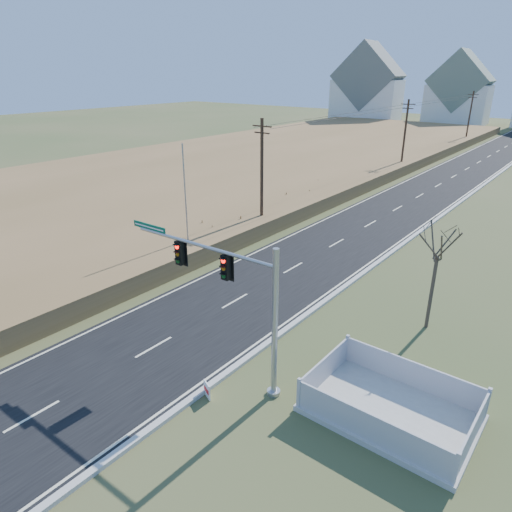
# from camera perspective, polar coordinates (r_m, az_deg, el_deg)

# --- Properties ---
(ground) EXTENTS (260.00, 260.00, 0.00)m
(ground) POSITION_cam_1_polar(r_m,az_deg,el_deg) (23.98, -8.95, -9.21)
(ground) COLOR #3A4B24
(ground) RESTS_ON ground
(road) EXTENTS (8.00, 180.00, 0.06)m
(road) POSITION_cam_1_polar(r_m,az_deg,el_deg) (66.59, 24.45, 9.62)
(road) COLOR black
(road) RESTS_ON ground
(curb) EXTENTS (0.30, 180.00, 0.18)m
(curb) POSITION_cam_1_polar(r_m,az_deg,el_deg) (65.75, 27.95, 8.93)
(curb) COLOR #B2AFA8
(curb) RESTS_ON ground
(reed_marsh) EXTENTS (38.00, 110.00, 1.30)m
(reed_marsh) POSITION_cam_1_polar(r_m,az_deg,el_deg) (67.53, 1.84, 12.25)
(reed_marsh) COLOR olive
(reed_marsh) RESTS_ON ground
(utility_pole_near) EXTENTS (1.80, 0.26, 9.00)m
(utility_pole_near) POSITION_cam_1_polar(r_m,az_deg,el_deg) (36.81, 0.73, 10.17)
(utility_pole_near) COLOR #422D1E
(utility_pole_near) RESTS_ON ground
(utility_pole_mid) EXTENTS (1.80, 0.26, 9.00)m
(utility_pole_mid) POSITION_cam_1_polar(r_m,az_deg,el_deg) (63.02, 18.09, 14.20)
(utility_pole_mid) COLOR #422D1E
(utility_pole_mid) RESTS_ON ground
(utility_pole_far) EXTENTS (1.80, 0.26, 9.00)m
(utility_pole_far) POSITION_cam_1_polar(r_m,az_deg,el_deg) (91.58, 25.13, 15.46)
(utility_pole_far) COLOR #422D1E
(utility_pole_far) RESTS_ON ground
(condo_nw) EXTENTS (17.69, 13.38, 19.05)m
(condo_nw) POSITION_cam_1_polar(r_m,az_deg,el_deg) (125.59, 13.75, 19.56)
(condo_nw) COLOR white
(condo_nw) RESTS_ON ground
(condo_nnw) EXTENTS (14.93, 11.17, 17.03)m
(condo_nnw) POSITION_cam_1_polar(r_m,az_deg,el_deg) (126.21, 23.99, 18.02)
(condo_nnw) COLOR white
(condo_nnw) RESTS_ON ground
(traffic_signal_mast) EXTENTS (8.11, 0.57, 6.46)m
(traffic_signal_mast) POSITION_cam_1_polar(r_m,az_deg,el_deg) (18.39, -2.34, -4.85)
(traffic_signal_mast) COLOR #9EA0A5
(traffic_signal_mast) RESTS_ON ground
(fence_enclosure) EXTENTS (6.17, 4.23, 1.41)m
(fence_enclosure) POSITION_cam_1_polar(r_m,az_deg,el_deg) (19.24, 16.41, -17.91)
(fence_enclosure) COLOR #B7B5AD
(fence_enclosure) RESTS_ON ground
(open_sign) EXTENTS (0.53, 0.27, 0.70)m
(open_sign) POSITION_cam_1_polar(r_m,az_deg,el_deg) (19.37, -6.15, -16.32)
(open_sign) COLOR white
(open_sign) RESTS_ON ground
(flagpole) EXTENTS (0.36, 0.36, 7.99)m
(flagpole) POSITION_cam_1_polar(r_m,az_deg,el_deg) (31.85, -8.69, 5.19)
(flagpole) COLOR #B7B5AD
(flagpole) RESTS_ON ground
(bare_tree) EXTENTS (2.26, 2.26, 5.99)m
(bare_tree) POSITION_cam_1_polar(r_m,az_deg,el_deg) (23.64, 22.02, 1.88)
(bare_tree) COLOR #4C3F33
(bare_tree) RESTS_ON ground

